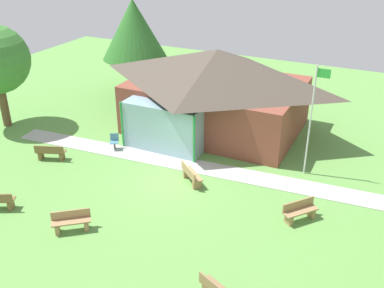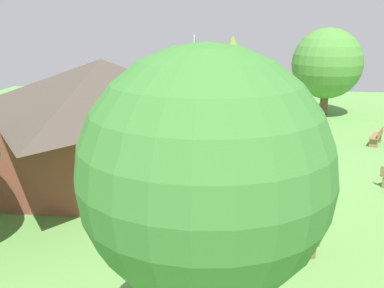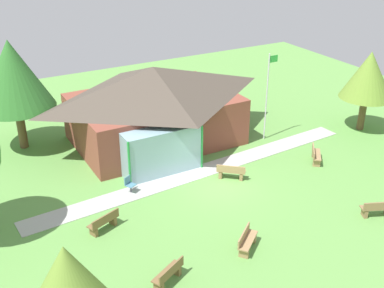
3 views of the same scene
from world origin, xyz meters
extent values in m
plane|color=#609947|center=(0.00, 0.00, 0.00)|extent=(44.00, 44.00, 0.00)
cube|color=brown|center=(-0.49, 6.43, 1.41)|extent=(9.34, 6.49, 2.82)
pyramid|color=#4C4238|center=(-0.49, 6.43, 3.73)|extent=(10.34, 7.49, 1.83)
cube|color=#8CB2BF|center=(-1.89, 2.58, 1.27)|extent=(4.20, 1.20, 2.53)
cylinder|color=green|center=(-3.99, 1.98, 1.27)|extent=(0.12, 0.12, 2.53)
cylinder|color=green|center=(0.21, 1.98, 1.27)|extent=(0.12, 0.12, 2.53)
cube|color=#ADADA8|center=(0.00, 1.60, 0.01)|extent=(19.73, 2.67, 0.03)
cylinder|color=silver|center=(5.43, 3.33, 2.69)|extent=(0.08, 0.08, 5.37)
cube|color=green|center=(5.73, 3.33, 5.02)|extent=(0.60, 0.02, 0.40)
cube|color=#9E7A51|center=(6.16, -0.54, 0.45)|extent=(1.29, 1.44, 0.06)
cube|color=#9E7A51|center=(6.51, -0.12, 0.20)|extent=(0.41, 0.38, 0.39)
cube|color=#9E7A51|center=(5.81, -0.97, 0.20)|extent=(0.41, 0.38, 0.39)
cube|color=#9E7A51|center=(6.01, -0.42, 0.66)|extent=(0.99, 1.20, 0.36)
cube|color=#9E7A51|center=(0.96, 0.21, 0.45)|extent=(1.43, 1.31, 0.06)
cube|color=#9E7A51|center=(0.54, 0.56, 0.20)|extent=(0.38, 0.41, 0.39)
cube|color=#9E7A51|center=(1.37, -0.15, 0.20)|extent=(0.38, 0.41, 0.39)
cube|color=#9E7A51|center=(0.83, 0.06, 0.66)|extent=(1.18, 1.02, 0.36)
cube|color=olive|center=(4.90, -5.97, 0.45)|extent=(1.55, 1.01, 0.06)
cube|color=olive|center=(4.40, -5.75, 0.20)|extent=(0.31, 0.43, 0.39)
cube|color=olive|center=(5.41, -6.19, 0.20)|extent=(0.31, 0.43, 0.39)
cube|color=olive|center=(4.83, -6.14, 0.66)|extent=(1.40, 0.66, 0.36)
cube|color=brown|center=(-6.47, -0.86, 0.45)|extent=(1.56, 0.95, 0.06)
cube|color=brown|center=(-6.98, -1.06, 0.20)|extent=(0.29, 0.43, 0.39)
cube|color=brown|center=(-5.96, -0.66, 0.20)|extent=(0.29, 0.43, 0.39)
cube|color=brown|center=(-6.40, -1.04, 0.66)|extent=(1.42, 0.60, 0.36)
cube|color=teal|center=(-4.20, 1.44, 0.44)|extent=(0.60, 0.60, 0.04)
cube|color=teal|center=(-4.29, 1.62, 0.66)|extent=(0.40, 0.25, 0.40)
cylinder|color=#4C4C51|center=(-4.20, 1.44, 0.21)|extent=(0.10, 0.10, 0.42)
cylinder|color=#4C4C51|center=(-4.20, 1.44, 0.01)|extent=(0.36, 0.36, 0.02)
cylinder|color=brown|center=(11.75, 1.51, 1.08)|extent=(0.44, 0.44, 2.16)
cone|color=olive|center=(11.75, 1.51, 3.63)|extent=(3.26, 3.26, 2.93)
sphere|color=#3D7F33|center=(-11.76, 1.33, 4.01)|extent=(3.85, 3.85, 3.85)
cylinder|color=brown|center=(11.96, -4.53, 0.84)|extent=(0.50, 0.50, 1.68)
sphere|color=#4C8C38|center=(11.96, -4.53, 3.37)|extent=(4.49, 4.49, 4.49)
camera|label=1|loc=(8.67, -15.82, 10.87)|focal=41.81mm
camera|label=2|loc=(-18.17, 0.81, 6.27)|focal=42.50mm
camera|label=3|loc=(-11.70, -18.27, 12.81)|focal=45.53mm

